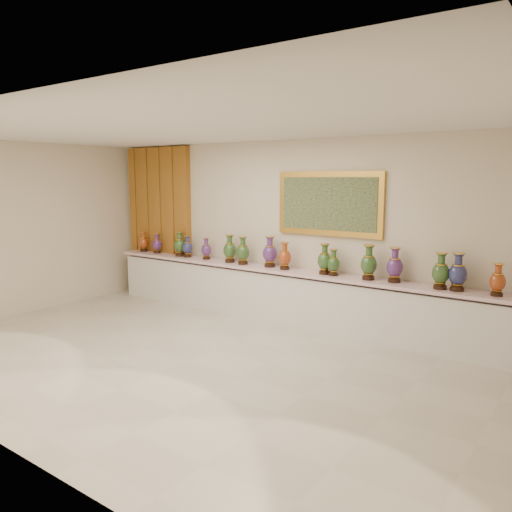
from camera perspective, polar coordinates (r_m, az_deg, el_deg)
The scene contains 19 objects.
ground at distance 6.75m, azimuth -7.81°, elevation -11.81°, with size 8.00×8.00×0.00m, color beige.
room at distance 9.79m, azimuth -8.50°, elevation 4.11°, with size 8.00×8.00×8.00m.
counter at distance 8.33m, azimuth 2.94°, elevation -4.58°, with size 7.28×0.48×0.90m.
vase_0 at distance 10.38m, azimuth -12.74°, elevation 1.51°, with size 0.22×0.22×0.41m.
vase_1 at distance 10.09m, azimuth -11.25°, elevation 1.31°, with size 0.23×0.23×0.39m.
vase_2 at distance 9.61m, azimuth -8.72°, elevation 1.23°, with size 0.27×0.27×0.47m.
vase_3 at distance 9.47m, azimuth -7.83°, elevation 0.97°, with size 0.20×0.20×0.41m.
vase_4 at distance 9.18m, azimuth -5.71°, elevation 0.72°, with size 0.19×0.19×0.40m.
vase_5 at distance 8.82m, azimuth -3.02°, elevation 0.70°, with size 0.27×0.27×0.49m.
vase_6 at distance 8.60m, azimuth -1.50°, elevation 0.47°, with size 0.27×0.27×0.48m.
vase_7 at distance 8.35m, azimuth 1.59°, elevation 0.32°, with size 0.27×0.27×0.52m.
vase_8 at distance 8.13m, azimuth 3.31°, elevation -0.15°, with size 0.27×0.27×0.45m.
vase_9 at distance 7.79m, azimuth 7.85°, elevation -0.52°, with size 0.28×0.28×0.48m.
vase_10 at distance 7.69m, azimuth 8.85°, elevation -0.88°, with size 0.24×0.24×0.41m.
vase_11 at distance 7.48m, azimuth 12.76°, elevation -0.92°, with size 0.28×0.28×0.51m.
vase_12 at distance 7.38m, azimuth 15.56°, elevation -1.18°, with size 0.31×0.31×0.51m.
vase_13 at distance 7.12m, azimuth 20.36°, elevation -1.80°, with size 0.24×0.24×0.50m.
vase_14 at distance 7.09m, azimuth 22.07°, elevation -1.90°, with size 0.24×0.24×0.51m.
vase_15 at distance 6.99m, azimuth 25.88°, elevation -2.63°, with size 0.25×0.25×0.42m.
Camera 1 is at (4.37, -4.55, 2.37)m, focal length 35.00 mm.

